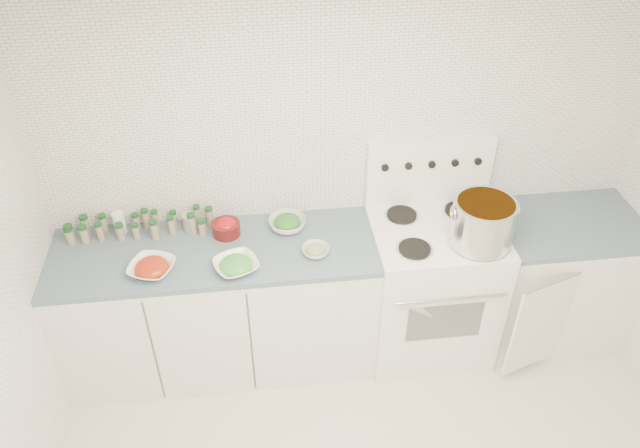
{
  "coord_description": "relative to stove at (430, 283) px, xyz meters",
  "views": [
    {
      "loc": [
        -0.55,
        -1.57,
        3.17
      ],
      "look_at": [
        -0.22,
        1.14,
        1.07
      ],
      "focal_mm": 35.0,
      "sensor_mm": 36.0,
      "label": 1
    }
  ],
  "objects": [
    {
      "name": "bowl_snowpea",
      "position": [
        -1.17,
        -0.18,
        0.44
      ],
      "size": [
        0.3,
        0.3,
        0.08
      ],
      "color": "white",
      "rests_on": "counter_left"
    },
    {
      "name": "counter_right",
      "position": [
        0.82,
        0.0,
        -0.05
      ],
      "size": [
        0.89,
        0.75,
        0.9
      ],
      "color": "white",
      "rests_on": "ground"
    },
    {
      "name": "room_walls",
      "position": [
        -0.48,
        -1.19,
        1.06
      ],
      "size": [
        3.54,
        3.04,
        2.52
      ],
      "color": "white",
      "rests_on": "ground"
    },
    {
      "name": "tin_can",
      "position": [
        -1.43,
        0.2,
        0.46
      ],
      "size": [
        0.11,
        0.11,
        0.11
      ],
      "primitive_type": "cylinder",
      "rotation": [
        0.0,
        0.0,
        -0.37
      ],
      "color": "#B4AC98",
      "rests_on": "counter_left"
    },
    {
      "name": "salt_canister",
      "position": [
        -1.84,
        0.24,
        0.47
      ],
      "size": [
        0.08,
        0.08,
        0.14
      ],
      "primitive_type": "cylinder",
      "rotation": [
        0.0,
        0.0,
        0.23
      ],
      "color": "white",
      "rests_on": "counter_left"
    },
    {
      "name": "bowl_tomato",
      "position": [
        -1.63,
        -0.15,
        0.44
      ],
      "size": [
        0.31,
        0.31,
        0.08
      ],
      "color": "white",
      "rests_on": "counter_left"
    },
    {
      "name": "bowl_pepper",
      "position": [
        -1.22,
        0.14,
        0.45
      ],
      "size": [
        0.16,
        0.16,
        0.1
      ],
      "color": "#500D0E",
      "rests_on": "counter_left"
    },
    {
      "name": "spice_cluster",
      "position": [
        -1.74,
        0.2,
        0.46
      ],
      "size": [
        0.84,
        0.16,
        0.14
      ],
      "color": "gray",
      "rests_on": "counter_left"
    },
    {
      "name": "stock_pot",
      "position": [
        0.19,
        -0.16,
        0.59
      ],
      "size": [
        0.37,
        0.35,
        0.27
      ],
      "rotation": [
        0.0,
        0.0,
        -0.3
      ],
      "color": "silver",
      "rests_on": "stove"
    },
    {
      "name": "bowl_broccoli",
      "position": [
        -0.87,
        0.15,
        0.44
      ],
      "size": [
        0.28,
        0.28,
        0.09
      ],
      "color": "white",
      "rests_on": "counter_left"
    },
    {
      "name": "bowl_zucchini",
      "position": [
        -0.73,
        -0.1,
        0.43
      ],
      "size": [
        0.2,
        0.2,
        0.06
      ],
      "color": "white",
      "rests_on": "counter_left"
    },
    {
      "name": "counter_left",
      "position": [
        -1.3,
        0.0,
        -0.05
      ],
      "size": [
        1.85,
        0.62,
        0.9
      ],
      "color": "white",
      "rests_on": "ground"
    },
    {
      "name": "stove",
      "position": [
        0.0,
        0.0,
        0.0
      ],
      "size": [
        0.76,
        0.7,
        1.36
      ],
      "color": "white",
      "rests_on": "ground"
    }
  ]
}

